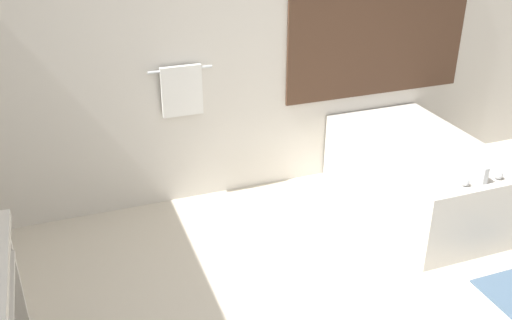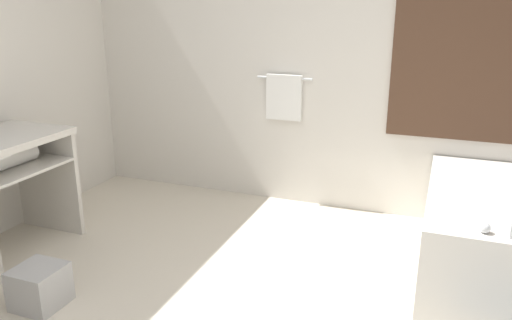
# 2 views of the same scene
# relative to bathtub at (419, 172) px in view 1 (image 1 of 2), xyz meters

# --- Properties ---
(wall_back_with_blinds) EXTENTS (7.40, 0.13, 2.70)m
(wall_back_with_blinds) POSITION_rel_bathtub_xyz_m (-1.39, 0.82, 1.03)
(wall_back_with_blinds) COLOR silver
(wall_back_with_blinds) RESTS_ON ground_plane
(bathtub) EXTENTS (0.91, 1.56, 0.70)m
(bathtub) POSITION_rel_bathtub_xyz_m (0.00, 0.00, 0.00)
(bathtub) COLOR silver
(bathtub) RESTS_ON ground_plane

